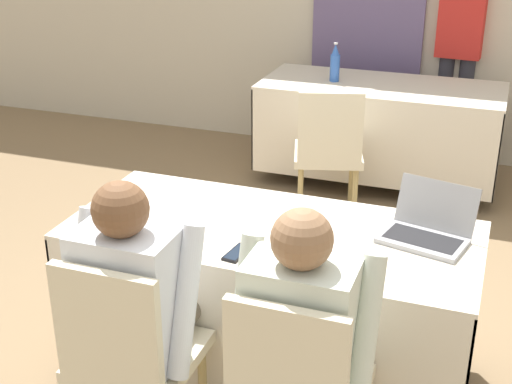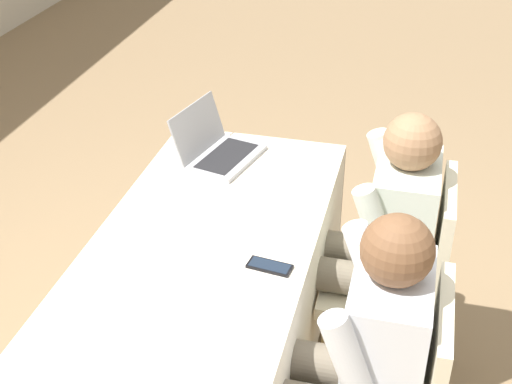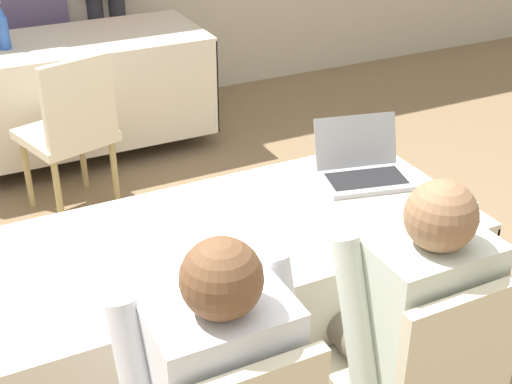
# 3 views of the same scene
# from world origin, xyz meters

# --- Properties ---
(conference_table_near) EXTENTS (1.74, 0.77, 0.76)m
(conference_table_near) POSITION_xyz_m (0.00, 0.00, 0.57)
(conference_table_near) COLOR beige
(conference_table_near) RESTS_ON ground_plane
(conference_table_far) EXTENTS (1.74, 0.77, 0.76)m
(conference_table_far) POSITION_xyz_m (0.00, 2.48, 0.57)
(conference_table_far) COLOR beige
(conference_table_far) RESTS_ON ground_plane
(laptop) EXTENTS (0.39, 0.35, 0.22)m
(laptop) POSITION_xyz_m (0.62, 0.12, 0.80)
(laptop) COLOR #99999E
(laptop) RESTS_ON conference_table_near
(cell_phone) EXTENTS (0.08, 0.16, 0.01)m
(cell_phone) POSITION_xyz_m (-0.06, -0.26, 0.76)
(cell_phone) COLOR black
(cell_phone) RESTS_ON conference_table_near
(paper_beside_laptop) EXTENTS (0.27, 0.33, 0.00)m
(paper_beside_laptop) POSITION_xyz_m (-0.46, 0.06, 0.76)
(paper_beside_laptop) COLOR white
(paper_beside_laptop) RESTS_ON conference_table_near
(water_bottle) EXTENTS (0.07, 0.07, 0.28)m
(water_bottle) POSITION_xyz_m (-0.35, 2.45, 0.89)
(water_bottle) COLOR #2D5BB7
(water_bottle) RESTS_ON conference_table_far
(chair_near_right) EXTENTS (0.44, 0.44, 0.93)m
(chair_near_right) POSITION_xyz_m (0.32, -0.69, 0.52)
(chair_near_right) COLOR tan
(chair_near_right) RESTS_ON ground_plane
(chair_far_spare) EXTENTS (0.55, 0.55, 0.93)m
(chair_far_spare) POSITION_xyz_m (-0.18, 1.67, 0.52)
(chair_far_spare) COLOR tan
(chair_far_spare) RESTS_ON ground_plane
(person_white_shirt) EXTENTS (0.50, 0.52, 1.19)m
(person_white_shirt) POSITION_xyz_m (0.32, -0.59, 0.68)
(person_white_shirt) COLOR #665B4C
(person_white_shirt) RESTS_ON ground_plane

